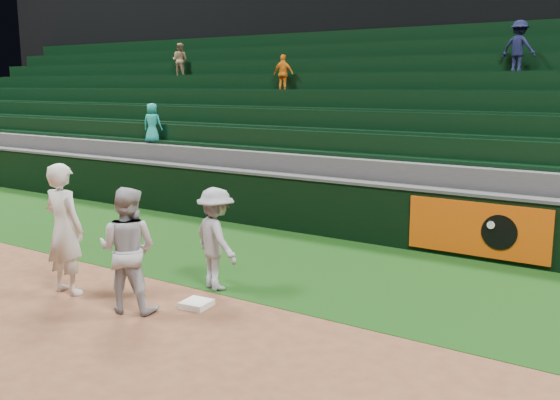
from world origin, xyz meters
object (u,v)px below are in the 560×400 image
object	(u,v)px
first_base	(197,304)
baserunner	(128,250)
base_coach	(216,239)
first_baseman	(64,229)

from	to	relation	value
first_base	baserunner	size ratio (longest dim) A/B	0.22
first_base	base_coach	distance (m)	1.15
first_baseman	baserunner	size ratio (longest dim) A/B	1.13
first_base	base_coach	size ratio (longest dim) A/B	0.24
first_base	first_baseman	world-z (taller)	first_baseman
first_base	first_baseman	distance (m)	2.40
baserunner	first_base	bearing A→B (deg)	-158.20
baserunner	base_coach	size ratio (longest dim) A/B	1.11
first_baseman	baserunner	distance (m)	1.40
first_base	first_baseman	xyz separation A→B (m)	(-2.10, -0.64, 0.98)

